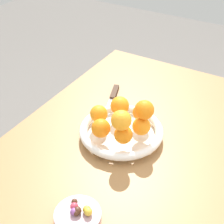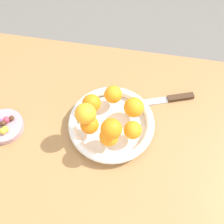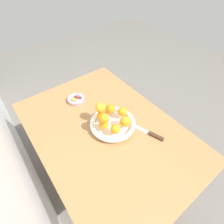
# 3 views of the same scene
# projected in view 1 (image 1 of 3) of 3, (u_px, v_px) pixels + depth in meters

# --- Properties ---
(dining_table) EXTENTS (1.10, 0.76, 0.74)m
(dining_table) POSITION_uv_depth(u_px,v_px,m) (132.00, 163.00, 1.13)
(dining_table) COLOR #9E7042
(dining_table) RESTS_ON ground_plane
(fruit_bowl) EXTENTS (0.27, 0.27, 0.04)m
(fruit_bowl) POSITION_uv_depth(u_px,v_px,m) (121.00, 132.00, 1.09)
(fruit_bowl) COLOR white
(fruit_bowl) RESTS_ON dining_table
(candy_dish) EXTENTS (0.12, 0.12, 0.02)m
(candy_dish) POSITION_uv_depth(u_px,v_px,m) (78.00, 216.00, 0.85)
(candy_dish) COLOR #B28C99
(candy_dish) RESTS_ON dining_table
(orange_0) EXTENTS (0.06, 0.06, 0.06)m
(orange_0) POSITION_uv_depth(u_px,v_px,m) (99.00, 113.00, 1.09)
(orange_0) COLOR orange
(orange_0) RESTS_ON fruit_bowl
(orange_1) EXTENTS (0.06, 0.06, 0.06)m
(orange_1) POSITION_uv_depth(u_px,v_px,m) (101.00, 128.00, 1.03)
(orange_1) COLOR orange
(orange_1) RESTS_ON fruit_bowl
(orange_2) EXTENTS (0.06, 0.06, 0.06)m
(orange_2) POSITION_uv_depth(u_px,v_px,m) (123.00, 135.00, 1.01)
(orange_2) COLOR orange
(orange_2) RESTS_ON fruit_bowl
(orange_3) EXTENTS (0.06, 0.06, 0.06)m
(orange_3) POSITION_uv_depth(u_px,v_px,m) (141.00, 126.00, 1.04)
(orange_3) COLOR orange
(orange_3) RESTS_ON fruit_bowl
(orange_4) EXTENTS (0.05, 0.05, 0.05)m
(orange_4) POSITION_uv_depth(u_px,v_px,m) (141.00, 112.00, 1.10)
(orange_4) COLOR orange
(orange_4) RESTS_ON fruit_bowl
(orange_5) EXTENTS (0.06, 0.06, 0.06)m
(orange_5) POSITION_uv_depth(u_px,v_px,m) (120.00, 106.00, 1.12)
(orange_5) COLOR orange
(orange_5) RESTS_ON fruit_bowl
(orange_6) EXTENTS (0.06, 0.06, 0.06)m
(orange_6) POSITION_uv_depth(u_px,v_px,m) (144.00, 110.00, 1.01)
(orange_6) COLOR orange
(orange_6) RESTS_ON orange_3
(orange_7) EXTENTS (0.06, 0.06, 0.06)m
(orange_7) POSITION_uv_depth(u_px,v_px,m) (121.00, 120.00, 0.97)
(orange_7) COLOR orange
(orange_7) RESTS_ON orange_2
(candy_ball_0) EXTENTS (0.02, 0.02, 0.02)m
(candy_ball_0) POSITION_uv_depth(u_px,v_px,m) (74.00, 212.00, 0.83)
(candy_ball_0) COLOR #8C4C99
(candy_ball_0) RESTS_ON candy_dish
(candy_ball_1) EXTENTS (0.02, 0.02, 0.02)m
(candy_ball_1) POSITION_uv_depth(u_px,v_px,m) (76.00, 213.00, 0.83)
(candy_ball_1) COLOR #472819
(candy_ball_1) RESTS_ON candy_dish
(candy_ball_2) EXTENTS (0.02, 0.02, 0.02)m
(candy_ball_2) POSITION_uv_depth(u_px,v_px,m) (74.00, 202.00, 0.86)
(candy_ball_2) COLOR #472819
(candy_ball_2) RESTS_ON candy_dish
(candy_ball_3) EXTENTS (0.01, 0.01, 0.01)m
(candy_ball_3) POSITION_uv_depth(u_px,v_px,m) (78.00, 211.00, 0.83)
(candy_ball_3) COLOR #472819
(candy_ball_3) RESTS_ON candy_dish
(candy_ball_4) EXTENTS (0.02, 0.02, 0.02)m
(candy_ball_4) POSITION_uv_depth(u_px,v_px,m) (88.00, 212.00, 0.83)
(candy_ball_4) COLOR gold
(candy_ball_4) RESTS_ON candy_dish
(candy_ball_5) EXTENTS (0.02, 0.02, 0.02)m
(candy_ball_5) POSITION_uv_depth(u_px,v_px,m) (87.00, 209.00, 0.84)
(candy_ball_5) COLOR gold
(candy_ball_5) RESTS_ON candy_dish
(candy_ball_6) EXTENTS (0.02, 0.02, 0.02)m
(candy_ball_6) POSITION_uv_depth(u_px,v_px,m) (74.00, 207.00, 0.84)
(candy_ball_6) COLOR #C6384C
(candy_ball_6) RESTS_ON candy_dish
(candy_ball_7) EXTENTS (0.02, 0.02, 0.02)m
(candy_ball_7) POSITION_uv_depth(u_px,v_px,m) (77.00, 211.00, 0.83)
(candy_ball_7) COLOR #472819
(candy_ball_7) RESTS_ON candy_dish
(knife) EXTENTS (0.25, 0.11, 0.01)m
(knife) POSITION_uv_depth(u_px,v_px,m) (111.00, 102.00, 1.26)
(knife) COLOR #3F2819
(knife) RESTS_ON dining_table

